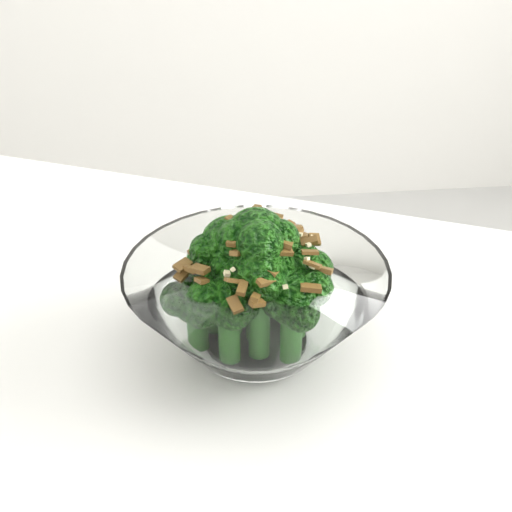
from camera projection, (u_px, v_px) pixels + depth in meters
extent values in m
cube|color=white|center=(105.00, 500.00, 0.45)|extent=(1.42, 1.22, 0.04)
cylinder|color=white|center=(256.00, 344.00, 0.55)|extent=(0.08, 0.08, 0.01)
cylinder|color=#215C18|center=(291.00, 336.00, 0.51)|extent=(0.02, 0.02, 0.05)
sphere|color=#1E5C11|center=(293.00, 299.00, 0.49)|extent=(0.04, 0.04, 0.04)
cylinder|color=#215C18|center=(231.00, 296.00, 0.53)|extent=(0.02, 0.02, 0.07)
sphere|color=#1E5C11|center=(230.00, 246.00, 0.51)|extent=(0.04, 0.04, 0.04)
cylinder|color=#215C18|center=(256.00, 286.00, 0.57)|extent=(0.02, 0.02, 0.04)
sphere|color=#1E5C11|center=(256.00, 256.00, 0.55)|extent=(0.04, 0.04, 0.04)
cylinder|color=#215C18|center=(259.00, 321.00, 0.51)|extent=(0.02, 0.02, 0.06)
sphere|color=#1E5C11|center=(259.00, 272.00, 0.49)|extent=(0.04, 0.04, 0.04)
cylinder|color=#215C18|center=(229.00, 337.00, 0.51)|extent=(0.02, 0.02, 0.04)
sphere|color=#1E5C11|center=(228.00, 302.00, 0.49)|extent=(0.04, 0.04, 0.04)
cylinder|color=#215C18|center=(256.00, 296.00, 0.52)|extent=(0.02, 0.02, 0.07)
sphere|color=#1E5C11|center=(256.00, 239.00, 0.50)|extent=(0.05, 0.05, 0.05)
cylinder|color=#215C18|center=(198.00, 329.00, 0.52)|extent=(0.02, 0.02, 0.04)
sphere|color=#1E5C11|center=(196.00, 299.00, 0.51)|extent=(0.04, 0.04, 0.04)
cylinder|color=#215C18|center=(297.00, 307.00, 0.53)|extent=(0.02, 0.02, 0.05)
sphere|color=#1E5C11|center=(298.00, 267.00, 0.51)|extent=(0.04, 0.04, 0.04)
cylinder|color=#215C18|center=(214.00, 303.00, 0.54)|extent=(0.02, 0.02, 0.05)
sphere|color=#1E5C11|center=(212.00, 265.00, 0.52)|extent=(0.04, 0.04, 0.04)
cube|color=olive|center=(323.00, 270.00, 0.49)|extent=(0.02, 0.01, 0.01)
cube|color=olive|center=(292.00, 229.00, 0.51)|extent=(0.02, 0.01, 0.01)
cube|color=olive|center=(275.00, 271.00, 0.47)|extent=(0.01, 0.01, 0.01)
cube|color=olive|center=(232.00, 221.00, 0.50)|extent=(0.01, 0.01, 0.00)
cube|color=olive|center=(288.00, 244.00, 0.48)|extent=(0.01, 0.01, 0.01)
cube|color=olive|center=(278.00, 227.00, 0.53)|extent=(0.01, 0.02, 0.00)
cube|color=olive|center=(204.00, 247.00, 0.50)|extent=(0.01, 0.01, 0.01)
cube|color=olive|center=(226.00, 229.00, 0.51)|extent=(0.01, 0.01, 0.01)
cube|color=olive|center=(183.00, 265.00, 0.50)|extent=(0.01, 0.02, 0.00)
cube|color=olive|center=(238.00, 252.00, 0.48)|extent=(0.01, 0.01, 0.01)
cube|color=olive|center=(200.00, 269.00, 0.49)|extent=(0.02, 0.01, 0.01)
cube|color=olive|center=(234.00, 239.00, 0.48)|extent=(0.01, 0.02, 0.01)
cube|color=olive|center=(310.00, 252.00, 0.49)|extent=(0.01, 0.01, 0.00)
cube|color=olive|center=(309.00, 241.00, 0.51)|extent=(0.01, 0.01, 0.01)
cube|color=olive|center=(202.00, 280.00, 0.48)|extent=(0.01, 0.01, 0.01)
cube|color=olive|center=(296.00, 228.00, 0.53)|extent=(0.01, 0.01, 0.00)
cube|color=olive|center=(312.00, 264.00, 0.49)|extent=(0.01, 0.01, 0.01)
cube|color=olive|center=(289.00, 229.00, 0.51)|extent=(0.01, 0.01, 0.00)
cube|color=olive|center=(253.00, 218.00, 0.51)|extent=(0.01, 0.01, 0.01)
cube|color=olive|center=(257.00, 303.00, 0.46)|extent=(0.01, 0.01, 0.01)
cube|color=olive|center=(256.00, 297.00, 0.47)|extent=(0.01, 0.01, 0.01)
cube|color=olive|center=(267.00, 271.00, 0.47)|extent=(0.02, 0.01, 0.01)
cube|color=olive|center=(195.00, 254.00, 0.51)|extent=(0.01, 0.01, 0.01)
cube|color=olive|center=(234.00, 224.00, 0.53)|extent=(0.01, 0.01, 0.01)
cube|color=olive|center=(182.00, 274.00, 0.50)|extent=(0.01, 0.01, 0.01)
cube|color=olive|center=(315.00, 239.00, 0.51)|extent=(0.01, 0.01, 0.01)
cube|color=olive|center=(235.00, 304.00, 0.47)|extent=(0.01, 0.01, 0.01)
cube|color=olive|center=(283.00, 251.00, 0.48)|extent=(0.01, 0.01, 0.01)
cube|color=olive|center=(274.00, 217.00, 0.52)|extent=(0.01, 0.01, 0.01)
cube|color=olive|center=(266.00, 282.00, 0.47)|extent=(0.01, 0.01, 0.01)
cube|color=olive|center=(253.00, 216.00, 0.52)|extent=(0.01, 0.01, 0.01)
cube|color=olive|center=(242.00, 288.00, 0.47)|extent=(0.01, 0.01, 0.01)
cube|color=olive|center=(276.00, 226.00, 0.49)|extent=(0.02, 0.01, 0.01)
cube|color=olive|center=(295.00, 230.00, 0.53)|extent=(0.01, 0.01, 0.01)
cube|color=olive|center=(252.00, 212.00, 0.51)|extent=(0.02, 0.01, 0.01)
cube|color=olive|center=(234.00, 281.00, 0.47)|extent=(0.01, 0.01, 0.01)
cube|color=olive|center=(288.00, 226.00, 0.53)|extent=(0.01, 0.01, 0.00)
cube|color=olive|center=(302.00, 236.00, 0.52)|extent=(0.01, 0.01, 0.01)
cube|color=olive|center=(243.00, 221.00, 0.51)|extent=(0.01, 0.01, 0.01)
cube|color=olive|center=(258.00, 241.00, 0.48)|extent=(0.01, 0.01, 0.00)
cube|color=olive|center=(246.00, 225.00, 0.54)|extent=(0.02, 0.01, 0.00)
cube|color=olive|center=(248.00, 248.00, 0.48)|extent=(0.01, 0.01, 0.01)
cube|color=olive|center=(191.00, 269.00, 0.49)|extent=(0.01, 0.01, 0.01)
cube|color=olive|center=(263.00, 218.00, 0.54)|extent=(0.01, 0.01, 0.00)
cube|color=olive|center=(311.00, 288.00, 0.47)|extent=(0.01, 0.01, 0.01)
cube|color=beige|center=(226.00, 224.00, 0.53)|extent=(0.01, 0.01, 0.00)
cube|color=beige|center=(292.00, 226.00, 0.54)|extent=(0.01, 0.01, 0.00)
cube|color=beige|center=(296.00, 231.00, 0.52)|extent=(0.00, 0.00, 0.00)
cube|color=beige|center=(312.00, 238.00, 0.51)|extent=(0.01, 0.01, 0.00)
cube|color=beige|center=(238.00, 224.00, 0.49)|extent=(0.00, 0.00, 0.00)
cube|color=beige|center=(220.00, 239.00, 0.50)|extent=(0.00, 0.00, 0.00)
cube|color=beige|center=(233.00, 269.00, 0.47)|extent=(0.00, 0.00, 0.00)
cube|color=beige|center=(300.00, 235.00, 0.52)|extent=(0.00, 0.00, 0.00)
cube|color=beige|center=(202.00, 239.00, 0.52)|extent=(0.01, 0.01, 0.01)
cube|color=beige|center=(242.00, 220.00, 0.53)|extent=(0.00, 0.00, 0.00)
cube|color=beige|center=(278.00, 219.00, 0.52)|extent=(0.00, 0.00, 0.00)
cube|color=beige|center=(308.00, 245.00, 0.50)|extent=(0.00, 0.00, 0.00)
cube|color=beige|center=(231.00, 219.00, 0.51)|extent=(0.01, 0.01, 0.00)
cube|color=beige|center=(292.00, 227.00, 0.52)|extent=(0.00, 0.00, 0.00)
cube|color=beige|center=(285.00, 287.00, 0.47)|extent=(0.00, 0.00, 0.00)
cube|color=beige|center=(313.00, 266.00, 0.48)|extent=(0.01, 0.01, 0.00)
cube|color=beige|center=(234.00, 220.00, 0.50)|extent=(0.00, 0.01, 0.00)
cube|color=beige|center=(313.00, 266.00, 0.49)|extent=(0.01, 0.01, 0.00)
cube|color=beige|center=(227.00, 273.00, 0.48)|extent=(0.01, 0.00, 0.00)
cube|color=beige|center=(307.00, 259.00, 0.49)|extent=(0.00, 0.00, 0.00)
cube|color=beige|center=(197.00, 249.00, 0.51)|extent=(0.00, 0.00, 0.00)
cube|color=beige|center=(323.00, 274.00, 0.49)|extent=(0.00, 0.01, 0.00)
cube|color=beige|center=(316.00, 243.00, 0.52)|extent=(0.01, 0.01, 0.00)
cube|color=beige|center=(273.00, 218.00, 0.50)|extent=(0.01, 0.01, 0.01)
cube|color=beige|center=(294.00, 231.00, 0.53)|extent=(0.01, 0.01, 0.01)
cube|color=beige|center=(217.00, 234.00, 0.51)|extent=(0.01, 0.01, 0.00)
cube|color=beige|center=(296.00, 228.00, 0.53)|extent=(0.01, 0.00, 0.00)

